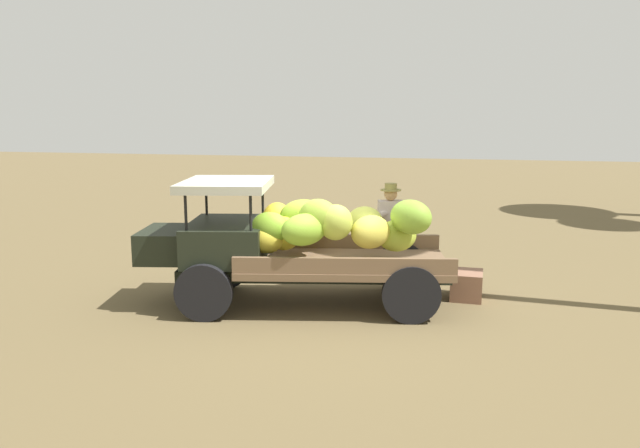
{
  "coord_description": "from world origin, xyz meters",
  "views": [
    {
      "loc": [
        -2.21,
        8.35,
        2.8
      ],
      "look_at": [
        -0.27,
        -0.23,
        1.21
      ],
      "focal_mm": 34.71,
      "sensor_mm": 36.0,
      "label": 1
    }
  ],
  "objects_px": {
    "truck": "(288,240)",
    "wooden_crate": "(467,285)",
    "farmer": "(390,226)",
    "loose_banana_bunch": "(324,255)"
  },
  "relations": [
    {
      "from": "truck",
      "to": "loose_banana_bunch",
      "type": "xyz_separation_m",
      "value": [
        0.01,
        -2.51,
        -0.79
      ]
    },
    {
      "from": "truck",
      "to": "farmer",
      "type": "relative_size",
      "value": 2.81
    },
    {
      "from": "wooden_crate",
      "to": "loose_banana_bunch",
      "type": "distance_m",
      "value": 3.03
    },
    {
      "from": "truck",
      "to": "wooden_crate",
      "type": "relative_size",
      "value": 8.1
    },
    {
      "from": "farmer",
      "to": "loose_banana_bunch",
      "type": "bearing_deg",
      "value": -136.73
    },
    {
      "from": "truck",
      "to": "wooden_crate",
      "type": "xyz_separation_m",
      "value": [
        -2.56,
        -0.91,
        -0.77
      ]
    },
    {
      "from": "truck",
      "to": "loose_banana_bunch",
      "type": "height_order",
      "value": "truck"
    },
    {
      "from": "truck",
      "to": "wooden_crate",
      "type": "distance_m",
      "value": 2.82
    },
    {
      "from": "farmer",
      "to": "loose_banana_bunch",
      "type": "relative_size",
      "value": 3.32
    },
    {
      "from": "truck",
      "to": "wooden_crate",
      "type": "height_order",
      "value": "truck"
    }
  ]
}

